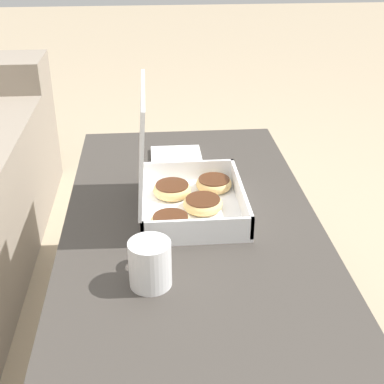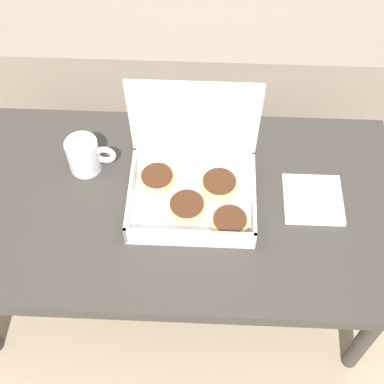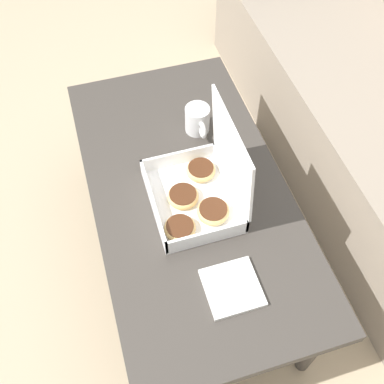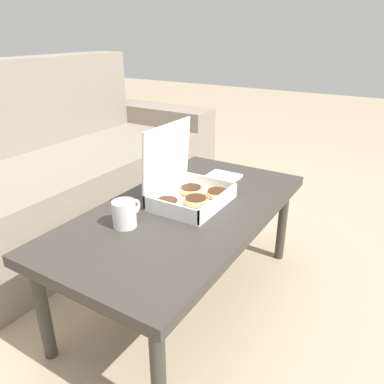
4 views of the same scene
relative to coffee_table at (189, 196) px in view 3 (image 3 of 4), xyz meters
name	(u,v)px [view 3 (image 3 of 4)]	position (x,y,z in m)	size (l,w,h in m)	color
ground_plane	(226,242)	(0.00, 0.15, -0.39)	(12.00, 12.00, 0.00)	tan
coffee_table	(189,196)	(0.00, 0.00, 0.00)	(1.15, 0.60, 0.43)	#3D3833
pastry_box	(201,191)	(0.06, 0.02, 0.10)	(0.31, 0.25, 0.31)	white
coffee_mug	(198,120)	(-0.23, 0.10, 0.09)	(0.13, 0.08, 0.10)	white
napkin_stack	(232,287)	(0.35, 0.02, 0.05)	(0.15, 0.15, 0.01)	white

